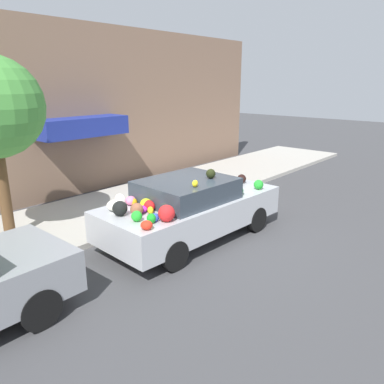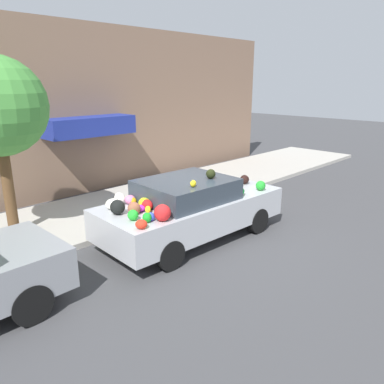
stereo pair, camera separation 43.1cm
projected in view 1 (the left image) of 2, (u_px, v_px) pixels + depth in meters
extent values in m
plane|color=#424244|center=(186.00, 235.00, 8.77)|extent=(60.00, 60.00, 0.00)
cube|color=#B2ADA3|center=(115.00, 208.00, 10.47)|extent=(24.00, 3.20, 0.13)
cube|color=#846651|center=(64.00, 112.00, 11.18)|extent=(18.00, 0.30, 5.19)
cube|color=navy|center=(83.00, 127.00, 11.07)|extent=(2.74, 0.90, 0.55)
cylinder|color=brown|center=(4.00, 192.00, 8.07)|extent=(0.24, 0.24, 2.11)
cylinder|color=gold|center=(206.00, 184.00, 11.61)|extent=(0.20, 0.20, 0.55)
sphere|color=gold|center=(206.00, 173.00, 11.52)|extent=(0.18, 0.18, 0.18)
cube|color=#B7BABF|center=(192.00, 212.00, 8.48)|extent=(4.42, 2.01, 0.66)
cube|color=#333D47|center=(186.00, 190.00, 8.20)|extent=(2.02, 1.69, 0.46)
cylinder|color=black|center=(204.00, 204.00, 10.06)|extent=(0.61, 0.21, 0.61)
cylinder|color=black|center=(256.00, 219.00, 8.94)|extent=(0.61, 0.21, 0.61)
cylinder|color=black|center=(122.00, 232.00, 8.20)|extent=(0.61, 0.21, 0.61)
cylinder|color=black|center=(174.00, 256.00, 7.08)|extent=(0.61, 0.21, 0.61)
sphere|color=#96563C|center=(137.00, 209.00, 7.25)|extent=(0.26, 0.26, 0.25)
sphere|color=blue|center=(155.00, 217.00, 6.95)|extent=(0.17, 0.17, 0.16)
ellipsoid|color=#AF27C8|center=(143.00, 209.00, 7.45)|extent=(0.30, 0.28, 0.13)
ellipsoid|color=green|center=(233.00, 182.00, 9.36)|extent=(0.18, 0.22, 0.17)
ellipsoid|color=red|center=(148.00, 206.00, 7.51)|extent=(0.25, 0.33, 0.23)
sphere|color=white|center=(218.00, 181.00, 9.41)|extent=(0.26, 0.26, 0.19)
ellipsoid|color=white|center=(114.00, 205.00, 7.54)|extent=(0.46, 0.46, 0.22)
sphere|color=green|center=(137.00, 216.00, 6.95)|extent=(0.25, 0.25, 0.20)
sphere|color=orange|center=(133.00, 202.00, 7.85)|extent=(0.20, 0.20, 0.16)
ellipsoid|color=red|center=(147.00, 225.00, 6.57)|extent=(0.24, 0.25, 0.16)
ellipsoid|color=green|center=(229.00, 182.00, 9.37)|extent=(0.37, 0.36, 0.18)
sphere|color=yellow|center=(146.00, 204.00, 7.56)|extent=(0.34, 0.34, 0.24)
ellipsoid|color=white|center=(120.00, 200.00, 7.83)|extent=(0.21, 0.29, 0.26)
ellipsoid|color=orange|center=(166.00, 212.00, 7.21)|extent=(0.22, 0.22, 0.18)
sphere|color=black|center=(242.00, 179.00, 9.55)|extent=(0.29, 0.29, 0.23)
sphere|color=black|center=(120.00, 208.00, 7.24)|extent=(0.41, 0.41, 0.29)
sphere|color=green|center=(259.00, 185.00, 9.01)|extent=(0.23, 0.23, 0.23)
ellipsoid|color=yellow|center=(150.00, 210.00, 7.36)|extent=(0.14, 0.14, 0.15)
ellipsoid|color=green|center=(151.00, 218.00, 6.87)|extent=(0.27, 0.27, 0.18)
ellipsoid|color=yellow|center=(195.00, 184.00, 7.56)|extent=(0.18, 0.16, 0.14)
sphere|color=red|center=(167.00, 213.00, 6.94)|extent=(0.37, 0.37, 0.32)
ellipsoid|color=pink|center=(131.00, 201.00, 7.87)|extent=(0.33, 0.31, 0.19)
sphere|color=green|center=(240.00, 190.00, 8.66)|extent=(0.21, 0.21, 0.16)
sphere|color=black|center=(211.00, 174.00, 8.21)|extent=(0.22, 0.22, 0.21)
cylinder|color=black|center=(40.00, 309.00, 5.40)|extent=(0.64, 0.19, 0.63)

